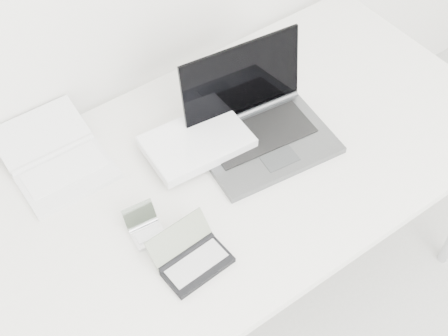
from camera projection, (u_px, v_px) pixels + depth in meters
desk at (224, 179)px, 1.69m from camera, size 1.60×0.80×0.73m
laptop_large at (236, 132)px, 1.69m from camera, size 0.50×0.35×0.24m
netbook_open_white at (59, 163)px, 1.64m from camera, size 0.24×0.32×0.06m
pda_silver at (146, 229)px, 1.52m from camera, size 0.09×0.10×0.06m
palmtop_charcoal at (193, 259)px, 1.46m from camera, size 0.17×0.15×0.08m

